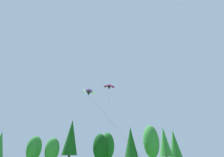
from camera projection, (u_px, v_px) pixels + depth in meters
The scene contains 11 objects.
treeline_tree_d at pixel (34, 149), 50.77m from camera, with size 4.34×4.34×9.42m.
treeline_tree_e at pixel (52, 150), 50.05m from camera, with size 4.18×4.18×8.83m.
treeline_tree_f at pixel (71, 137), 55.01m from camera, with size 4.90×4.90×14.99m.
treeline_tree_g at pixel (100, 147), 54.11m from camera, with size 4.63×4.63×10.48m.
treeline_tree_h at pixel (107, 146), 57.95m from camera, with size 4.87×4.87×11.38m.
treeline_tree_i at pixel (131, 142), 56.15m from camera, with size 4.42×4.42×12.81m.
treeline_tree_j at pixel (151, 141), 58.81m from camera, with size 5.56×5.56×13.93m.
treeline_tree_k at pixel (164, 142), 62.46m from camera, with size 4.66×4.66×13.90m.
treeline_tree_l at pixel (174, 143), 64.09m from camera, with size 4.48×4.48×13.10m.
parafoil_kite_high_magenta at pixel (109, 87), 51.70m from camera, with size 8.04×20.09×22.22m.
parafoil_kite_mid_purple at pixel (89, 92), 34.52m from camera, with size 8.11×12.30×14.78m.
Camera 1 is at (-11.86, -4.00, 2.82)m, focal length 26.72 mm.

